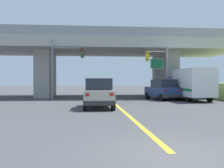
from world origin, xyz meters
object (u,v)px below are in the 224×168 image
at_px(suv_crossing, 162,90).
at_px(suv_lead, 98,93).
at_px(highway_sign, 157,68).
at_px(traffic_signal_nearside, 160,66).
at_px(traffic_signal_farside, 63,62).
at_px(box_truck, 190,84).

bearing_deg(suv_crossing, suv_lead, -142.29).
xyz_separation_m(suv_crossing, highway_sign, (0.13, 2.64, 2.23)).
bearing_deg(traffic_signal_nearside, suv_crossing, -61.39).
bearing_deg(highway_sign, traffic_signal_farside, -169.24).
distance_m(traffic_signal_nearside, traffic_signal_farside, 9.65).
xyz_separation_m(box_truck, highway_sign, (-2.33, 3.48, 1.66)).
height_order(suv_crossing, traffic_signal_nearside, traffic_signal_nearside).
bearing_deg(suv_crossing, box_truck, -28.73).
bearing_deg(suv_lead, traffic_signal_nearside, 49.44).
bearing_deg(suv_crossing, highway_sign, 77.48).
height_order(suv_crossing, box_truck, box_truck).
height_order(traffic_signal_nearside, traffic_signal_farside, traffic_signal_farside).
xyz_separation_m(suv_lead, traffic_signal_nearside, (6.43, 7.51, 2.39)).
xyz_separation_m(suv_crossing, traffic_signal_nearside, (-0.17, 0.32, 2.39)).
xyz_separation_m(traffic_signal_nearside, highway_sign, (0.30, 2.32, -0.16)).
bearing_deg(highway_sign, suv_crossing, -92.78).
height_order(suv_crossing, traffic_signal_farside, traffic_signal_farside).
height_order(suv_lead, traffic_signal_farside, traffic_signal_farside).
bearing_deg(traffic_signal_nearside, box_truck, -23.88).
bearing_deg(box_truck, suv_crossing, 161.00).
bearing_deg(highway_sign, box_truck, -56.19).
distance_m(traffic_signal_nearside, highway_sign, 2.34).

